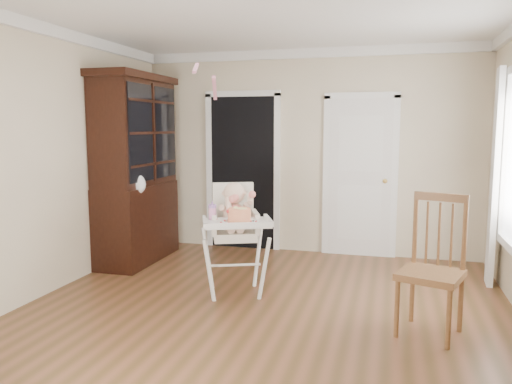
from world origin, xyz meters
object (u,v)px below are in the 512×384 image
(china_cabinet, at_px, (136,169))
(sippy_cup, at_px, (212,211))
(cake, at_px, (239,215))
(high_chair, at_px, (235,225))
(dining_chair, at_px, (432,270))

(china_cabinet, bearing_deg, sippy_cup, -37.84)
(cake, xyz_separation_m, china_cabinet, (-1.71, 1.15, 0.30))
(cake, bearing_deg, china_cabinet, 146.12)
(high_chair, distance_m, cake, 0.32)
(cake, xyz_separation_m, dining_chair, (1.72, -0.27, -0.33))
(high_chair, bearing_deg, dining_chair, -37.95)
(cake, height_order, sippy_cup, sippy_cup)
(cake, bearing_deg, high_chair, 117.36)
(china_cabinet, xyz_separation_m, dining_chair, (3.43, -1.41, -0.63))
(sippy_cup, distance_m, dining_chair, 2.06)
(sippy_cup, distance_m, china_cabinet, 1.82)
(cake, height_order, dining_chair, dining_chair)
(cake, bearing_deg, dining_chair, -8.85)
(sippy_cup, xyz_separation_m, china_cabinet, (-1.42, 1.10, 0.29))
(china_cabinet, relative_size, dining_chair, 2.03)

